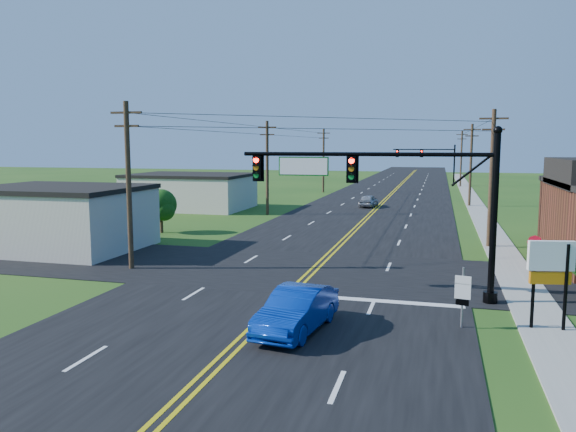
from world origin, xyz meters
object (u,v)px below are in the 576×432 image
(signal_mast_far, at_px, (427,158))
(stop_sign, at_px, (535,247))
(route_sign, at_px, (463,293))
(signal_mast_main, at_px, (387,190))
(blue_car, at_px, (297,311))

(signal_mast_far, height_order, stop_sign, signal_mast_far)
(route_sign, xyz_separation_m, stop_sign, (3.87, 9.70, 0.20))
(route_sign, bearing_deg, signal_mast_far, 102.62)
(signal_mast_main, distance_m, stop_sign, 9.74)
(signal_mast_far, bearing_deg, route_sign, -87.69)
(signal_mast_main, bearing_deg, blue_car, -114.35)
(blue_car, height_order, stop_sign, stop_sign)
(stop_sign, bearing_deg, signal_mast_main, -127.31)
(signal_mast_main, distance_m, signal_mast_far, 72.00)
(signal_mast_far, height_order, blue_car, signal_mast_far)
(blue_car, xyz_separation_m, stop_sign, (9.62, 11.65, 0.76))
(signal_mast_far, xyz_separation_m, stop_sign, (6.93, -66.07, -3.01))
(signal_mast_main, height_order, blue_car, signal_mast_main)
(signal_mast_main, relative_size, stop_sign, 5.31)
(signal_mast_main, distance_m, blue_car, 7.43)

